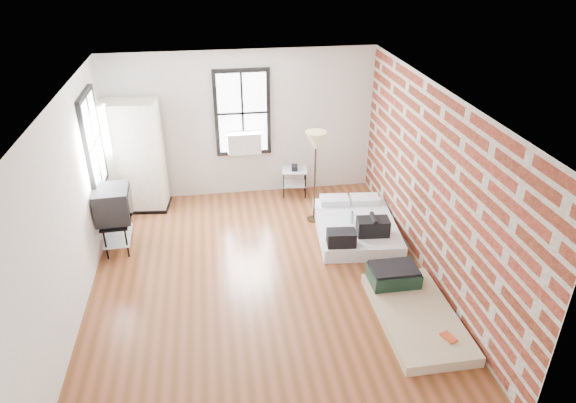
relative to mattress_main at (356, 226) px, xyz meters
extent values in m
plane|color=brown|center=(-1.74, -1.07, -0.16)|extent=(6.00, 6.00, 0.00)
cube|color=silver|center=(-1.74, 1.93, 1.24)|extent=(5.00, 0.01, 2.80)
cube|color=silver|center=(-1.74, -4.07, 1.24)|extent=(5.00, 0.01, 2.80)
cube|color=silver|center=(-4.24, -1.07, 1.24)|extent=(0.01, 6.00, 2.80)
cube|color=maroon|center=(0.76, -1.07, 1.24)|extent=(0.02, 6.00, 2.80)
cube|color=white|center=(-1.74, -1.07, 2.64)|extent=(5.00, 6.00, 0.01)
cube|color=white|center=(-1.74, 1.88, 1.49)|extent=(0.90, 0.02, 1.50)
cube|color=black|center=(-2.23, 1.90, 1.49)|extent=(0.07, 0.08, 1.64)
cube|color=black|center=(-1.26, 1.90, 1.49)|extent=(0.07, 0.08, 1.64)
cube|color=black|center=(-1.74, 1.90, 2.28)|extent=(0.90, 0.08, 0.07)
cube|color=black|center=(-1.74, 1.90, 0.71)|extent=(0.90, 0.08, 0.07)
cube|color=black|center=(-1.74, 1.87, 1.49)|extent=(0.04, 0.02, 1.50)
cube|color=black|center=(-1.74, 1.87, 1.49)|extent=(0.90, 0.02, 0.04)
cube|color=white|center=(-1.74, 1.76, 0.96)|extent=(0.62, 0.30, 0.40)
cube|color=white|center=(-4.19, 0.73, 1.49)|extent=(0.02, 0.90, 1.50)
cube|color=black|center=(-4.21, 0.24, 1.49)|extent=(0.08, 0.07, 1.64)
cube|color=black|center=(-4.21, 1.21, 1.49)|extent=(0.08, 0.07, 1.64)
cube|color=black|center=(-4.21, 0.73, 2.28)|extent=(0.08, 0.90, 0.07)
cube|color=black|center=(-4.21, 0.73, 0.71)|extent=(0.08, 0.90, 0.07)
cube|color=black|center=(-4.18, 0.73, 1.49)|extent=(0.02, 0.04, 1.50)
cube|color=black|center=(-4.18, 0.73, 1.49)|extent=(0.02, 0.90, 0.04)
cube|color=white|center=(0.01, 0.02, -0.04)|extent=(1.47, 1.89, 0.23)
cube|color=white|center=(-0.21, 0.75, 0.13)|extent=(0.54, 0.37, 0.11)
cube|color=white|center=(0.35, 0.69, 0.13)|extent=(0.54, 0.37, 0.11)
cube|color=black|center=(0.15, -0.42, 0.22)|extent=(0.54, 0.35, 0.28)
cylinder|color=black|center=(0.15, -0.42, 0.38)|extent=(0.11, 0.33, 0.07)
cube|color=black|center=(-0.43, -0.64, 0.20)|extent=(0.47, 0.32, 0.24)
cylinder|color=#C2E8FA|center=(-0.09, -0.02, 0.18)|extent=(0.07, 0.07, 0.21)
cylinder|color=blue|center=(-0.09, -0.02, 0.30)|extent=(0.03, 0.03, 0.03)
cube|color=#C2B08C|center=(0.21, -2.28, -0.08)|extent=(0.99, 1.87, 0.15)
cube|color=black|center=(0.11, -1.59, 0.10)|extent=(0.69, 0.49, 0.22)
cube|color=black|center=(0.11, -1.59, 0.23)|extent=(0.65, 0.45, 0.04)
cube|color=#B7401D|center=(0.41, -2.82, 0.00)|extent=(0.18, 0.23, 0.02)
cube|color=black|center=(-3.74, 1.58, -0.13)|extent=(1.10, 0.71, 0.06)
cube|color=white|center=(-3.74, 1.58, 0.90)|extent=(1.05, 0.66, 2.00)
cylinder|color=black|center=(-1.03, 1.51, 0.11)|extent=(0.02, 0.02, 0.52)
cylinder|color=black|center=(-0.61, 1.45, 0.11)|extent=(0.02, 0.02, 0.52)
cylinder|color=black|center=(-0.98, 1.84, 0.11)|extent=(0.02, 0.02, 0.52)
cylinder|color=black|center=(-0.57, 1.78, 0.11)|extent=(0.02, 0.02, 0.52)
cube|color=silver|center=(-0.80, 1.65, 0.37)|extent=(0.53, 0.45, 0.02)
cube|color=silver|center=(-0.80, 1.65, 0.08)|extent=(0.51, 0.42, 0.02)
cube|color=black|center=(-0.80, 1.65, 0.43)|extent=(0.14, 0.19, 0.10)
cylinder|color=#322310|center=(-0.62, 0.60, -0.14)|extent=(0.24, 0.24, 0.03)
cylinder|color=#322310|center=(-0.62, 0.60, 0.59)|extent=(0.03, 0.03, 1.45)
cone|color=#CCBF83|center=(-0.62, 0.60, 1.36)|extent=(0.36, 0.36, 0.32)
cylinder|color=black|center=(-4.11, -0.13, 0.11)|extent=(0.03, 0.03, 0.53)
cylinder|color=black|center=(-3.79, -0.12, 0.11)|extent=(0.03, 0.03, 0.53)
cylinder|color=black|center=(-4.14, 0.51, 0.11)|extent=(0.03, 0.03, 0.53)
cylinder|color=black|center=(-3.82, 0.52, 0.11)|extent=(0.03, 0.03, 0.53)
cube|color=black|center=(-3.96, 0.20, 0.38)|extent=(0.46, 0.79, 0.03)
cube|color=silver|center=(-3.96, 0.20, 0.06)|extent=(0.44, 0.76, 0.02)
cube|color=black|center=(-3.96, 0.20, 0.66)|extent=(0.56, 0.64, 0.53)
cube|color=black|center=(-3.70, 0.21, 0.66)|extent=(0.04, 0.51, 0.43)
camera|label=1|loc=(-2.32, -7.30, 4.49)|focal=32.00mm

